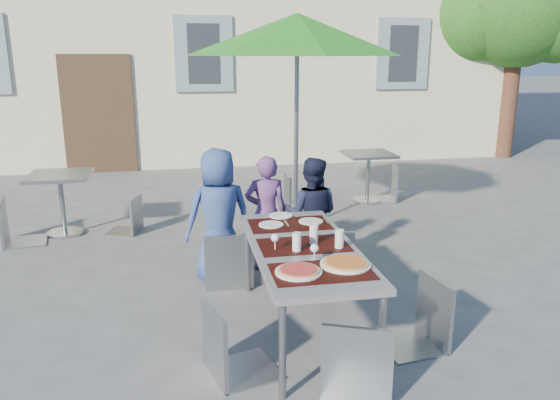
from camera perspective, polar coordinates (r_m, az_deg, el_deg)
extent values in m
plane|color=#4D4D50|center=(4.00, -0.61, -18.68)|extent=(90.00, 90.00, 0.00)
cube|color=beige|center=(14.84, -9.08, 19.92)|extent=(13.00, 8.00, 7.00)
cube|color=#3E2D1E|center=(10.89, -18.45, 8.46)|extent=(1.30, 0.06, 2.20)
cube|color=gray|center=(10.76, -7.99, 14.89)|extent=(1.10, 0.06, 1.40)
cube|color=#262B33|center=(10.74, -7.98, 14.89)|extent=(0.60, 0.04, 1.10)
cube|color=gray|center=(11.68, 12.71, 14.68)|extent=(1.10, 0.06, 1.40)
cube|color=#262B33|center=(11.66, 12.75, 14.68)|extent=(0.60, 0.04, 1.10)
cylinder|color=#4A2D1F|center=(12.92, 22.85, 10.34)|extent=(0.36, 0.36, 2.80)
sphere|color=#184E14|center=(12.75, 19.70, 17.81)|extent=(2.00, 2.00, 2.00)
cube|color=#4B4A50|center=(4.35, 2.48, -5.07)|extent=(0.80, 1.85, 0.05)
cylinder|color=gray|center=(3.68, 0.26, -15.54)|extent=(0.05, 0.05, 0.70)
cylinder|color=gray|center=(3.85, 10.57, -14.32)|extent=(0.05, 0.05, 0.70)
cylinder|color=gray|center=(5.22, -3.42, -5.94)|extent=(0.05, 0.05, 0.70)
cylinder|color=gray|center=(5.34, 3.87, -5.45)|extent=(0.05, 0.05, 0.70)
cube|color=black|center=(3.84, 4.38, -7.46)|extent=(0.70, 0.42, 0.01)
cube|color=black|center=(4.34, 2.48, -4.72)|extent=(0.70, 0.42, 0.01)
cube|color=black|center=(4.85, 0.99, -2.55)|extent=(0.70, 0.42, 0.01)
cylinder|color=white|center=(3.80, 1.94, -7.50)|extent=(0.33, 0.33, 0.01)
cylinder|color=tan|center=(3.80, 1.94, -7.34)|extent=(0.29, 0.29, 0.01)
cylinder|color=#9B120F|center=(3.80, 1.94, -7.22)|extent=(0.25, 0.25, 0.01)
cylinder|color=white|center=(3.96, 6.85, -6.68)|extent=(0.37, 0.37, 0.01)
cylinder|color=tan|center=(3.95, 6.86, -6.52)|extent=(0.33, 0.33, 0.01)
cylinder|color=#A52D0B|center=(3.95, 6.86, -6.41)|extent=(0.28, 0.28, 0.01)
cylinder|color=silver|center=(4.18, 1.77, -4.43)|extent=(0.07, 0.07, 0.15)
cylinder|color=silver|center=(4.36, 3.55, -3.64)|extent=(0.07, 0.07, 0.15)
cylinder|color=silver|center=(4.27, 6.22, -4.08)|extent=(0.07, 0.07, 0.15)
cylinder|color=silver|center=(4.23, -0.52, -5.23)|extent=(0.06, 0.06, 0.00)
cylinder|color=silver|center=(4.22, -0.52, -4.75)|extent=(0.01, 0.01, 0.08)
sphere|color=silver|center=(4.20, -0.53, -3.98)|extent=(0.06, 0.06, 0.06)
cylinder|color=silver|center=(4.03, 3.59, -6.35)|extent=(0.06, 0.06, 0.00)
cylinder|color=silver|center=(4.02, 3.60, -5.84)|extent=(0.01, 0.01, 0.08)
sphere|color=silver|center=(3.99, 3.62, -5.04)|extent=(0.06, 0.06, 0.06)
cylinder|color=white|center=(4.81, -0.94, -2.58)|extent=(0.22, 0.22, 0.01)
cube|color=#A8ABAF|center=(4.84, 0.70, -2.51)|extent=(0.02, 0.18, 0.00)
cylinder|color=white|center=(4.91, 3.24, -2.23)|extent=(0.22, 0.22, 0.01)
cube|color=#A8ABAF|center=(4.95, 4.81, -2.15)|extent=(0.02, 0.18, 0.00)
cylinder|color=white|center=(5.08, 0.08, -1.62)|extent=(0.22, 0.22, 0.01)
cube|color=#A8ABAF|center=(5.11, 1.62, -1.55)|extent=(0.02, 0.18, 0.00)
imported|color=#2F4682|center=(5.39, -6.42, -1.68)|extent=(0.73, 0.55, 1.35)
imported|color=#603873|center=(5.67, -1.46, -1.40)|extent=(0.47, 0.33, 1.22)
imported|color=#181B35|center=(5.67, 3.28, -1.51)|extent=(0.67, 0.53, 1.20)
cube|color=#8F959A|center=(5.41, -5.51, -3.51)|extent=(0.49, 0.49, 0.03)
cube|color=#8F959A|center=(5.12, -5.47, -1.35)|extent=(0.47, 0.06, 0.56)
cylinder|color=#8F959A|center=(5.70, -3.53, -5.23)|extent=(0.02, 0.02, 0.49)
cylinder|color=#8F959A|center=(5.68, -7.57, -5.39)|extent=(0.02, 0.02, 0.49)
cylinder|color=#8F959A|center=(5.33, -3.17, -6.72)|extent=(0.02, 0.02, 0.49)
cylinder|color=#8F959A|center=(5.31, -7.51, -6.90)|extent=(0.02, 0.02, 0.49)
cube|color=gray|center=(5.49, 0.37, -3.76)|extent=(0.51, 0.51, 0.03)
cube|color=gray|center=(5.23, 0.20, -1.90)|extent=(0.41, 0.14, 0.50)
cylinder|color=gray|center=(5.73, 2.29, -5.39)|extent=(0.02, 0.02, 0.44)
cylinder|color=gray|center=(5.75, -1.28, -5.29)|extent=(0.02, 0.02, 0.44)
cylinder|color=gray|center=(5.39, 2.12, -6.71)|extent=(0.02, 0.02, 0.44)
cylinder|color=gray|center=(5.42, -1.68, -6.60)|extent=(0.02, 0.02, 0.44)
cube|color=gray|center=(5.51, 5.12, -3.14)|extent=(0.55, 0.55, 0.03)
cube|color=gray|center=(5.22, 5.39, -1.01)|extent=(0.47, 0.12, 0.56)
cylinder|color=gray|center=(5.81, 6.88, -4.91)|extent=(0.02, 0.02, 0.49)
cylinder|color=gray|center=(5.77, 2.91, -4.93)|extent=(0.02, 0.02, 0.49)
cylinder|color=gray|center=(5.43, 7.35, -6.36)|extent=(0.02, 0.02, 0.49)
cylinder|color=gray|center=(5.40, 3.10, -6.40)|extent=(0.02, 0.02, 0.49)
cube|color=#91969D|center=(3.90, -3.89, -11.42)|extent=(0.55, 0.55, 0.03)
cube|color=#91969D|center=(3.72, -7.06, -8.31)|extent=(0.15, 0.44, 0.54)
cylinder|color=#91969D|center=(3.93, -0.01, -15.25)|extent=(0.02, 0.02, 0.47)
cylinder|color=#91969D|center=(4.24, -2.36, -12.86)|extent=(0.02, 0.02, 0.47)
cylinder|color=#91969D|center=(3.80, -5.49, -16.48)|extent=(0.02, 0.02, 0.47)
cylinder|color=#91969D|center=(4.12, -7.44, -13.87)|extent=(0.02, 0.02, 0.47)
cube|color=gray|center=(4.33, 13.67, -9.04)|extent=(0.51, 0.51, 0.03)
cube|color=gray|center=(4.35, 16.30, -5.33)|extent=(0.09, 0.45, 0.54)
cylinder|color=gray|center=(4.49, 10.02, -11.39)|extent=(0.02, 0.02, 0.47)
cylinder|color=gray|center=(4.20, 12.60, -13.54)|extent=(0.02, 0.02, 0.47)
cylinder|color=gray|center=(4.68, 14.25, -10.53)|extent=(0.02, 0.02, 0.47)
cylinder|color=gray|center=(4.40, 17.02, -12.49)|extent=(0.02, 0.02, 0.47)
cube|color=#91969C|center=(3.40, 7.87, -15.63)|extent=(0.61, 0.61, 0.03)
cube|color=#91969C|center=(3.46, 8.32, -9.85)|extent=(0.44, 0.21, 0.55)
cylinder|color=#91969C|center=(3.71, 4.77, -17.21)|extent=(0.02, 0.02, 0.49)
cylinder|color=#91969C|center=(3.70, 11.19, -17.64)|extent=(0.02, 0.02, 0.49)
cylinder|color=#A8ABAF|center=(7.09, 1.64, -2.68)|extent=(0.50, 0.50, 0.11)
cylinder|color=gray|center=(6.82, 1.72, 6.88)|extent=(0.06, 0.06, 2.49)
cone|color=#217E1C|center=(6.75, 1.80, 16.92)|extent=(2.64, 2.64, 0.49)
cylinder|color=#A8ABAF|center=(7.43, -21.50, -3.20)|extent=(0.44, 0.44, 0.04)
cylinder|color=gray|center=(7.33, -21.76, -0.64)|extent=(0.06, 0.06, 0.73)
cube|color=gray|center=(7.24, -22.07, 2.38)|extent=(0.73, 0.73, 0.04)
cube|color=gray|center=(7.19, -25.41, -0.26)|extent=(0.53, 0.53, 0.03)
cylinder|color=gray|center=(7.04, -23.72, -2.52)|extent=(0.02, 0.02, 0.49)
cylinder|color=gray|center=(7.42, -23.53, -1.64)|extent=(0.02, 0.02, 0.49)
cylinder|color=gray|center=(7.09, -26.92, -2.79)|extent=(0.02, 0.02, 0.49)
cylinder|color=gray|center=(7.47, -26.56, -1.89)|extent=(0.02, 0.02, 0.49)
cube|color=gray|center=(7.19, -16.23, -0.07)|extent=(0.48, 0.48, 0.03)
cube|color=gray|center=(7.06, -14.98, 1.69)|extent=(0.14, 0.38, 0.46)
cylinder|color=gray|center=(7.45, -16.84, -1.27)|extent=(0.02, 0.02, 0.40)
cylinder|color=gray|center=(7.16, -17.82, -2.02)|extent=(0.02, 0.02, 0.40)
cylinder|color=gray|center=(7.33, -14.44, -1.36)|extent=(0.02, 0.02, 0.40)
cylinder|color=gray|center=(7.04, -15.34, -2.12)|extent=(0.02, 0.02, 0.40)
cylinder|color=#A8ABAF|center=(8.52, 9.06, -0.03)|extent=(0.44, 0.44, 0.04)
cylinder|color=gray|center=(8.44, 9.16, 2.17)|extent=(0.06, 0.06, 0.71)
cube|color=gray|center=(8.36, 9.27, 4.75)|extent=(0.71, 0.71, 0.04)
cube|color=gray|center=(8.03, 2.21, 2.36)|extent=(0.42, 0.42, 0.03)
cube|color=gray|center=(7.93, 0.82, 4.05)|extent=(0.03, 0.42, 0.50)
cylinder|color=gray|center=(7.95, 3.74, 0.51)|extent=(0.02, 0.02, 0.44)
cylinder|color=gray|center=(8.29, 3.12, 1.13)|extent=(0.02, 0.02, 0.44)
cylinder|color=gray|center=(7.87, 1.21, 0.39)|extent=(0.02, 0.02, 0.44)
cylinder|color=gray|center=(8.21, 0.69, 1.02)|extent=(0.02, 0.02, 0.44)
cube|color=#949A9F|center=(8.56, 10.55, 3.15)|extent=(0.55, 0.55, 0.03)
cube|color=#949A9F|center=(8.54, 12.07, 4.88)|extent=(0.14, 0.44, 0.54)
cylinder|color=#949A9F|center=(8.78, 9.07, 1.87)|extent=(0.02, 0.02, 0.47)
cylinder|color=#949A9F|center=(8.40, 9.31, 1.26)|extent=(0.02, 0.02, 0.47)
cylinder|color=#949A9F|center=(8.82, 11.57, 1.81)|extent=(0.02, 0.02, 0.47)
cylinder|color=#949A9F|center=(8.45, 11.92, 1.21)|extent=(0.02, 0.02, 0.47)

